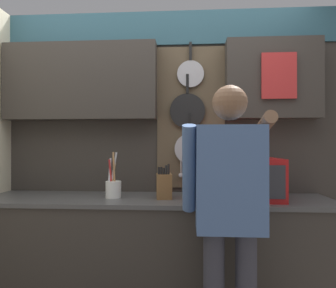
% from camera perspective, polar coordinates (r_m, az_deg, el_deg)
% --- Properties ---
extents(base_cabinet_counter, '(2.57, 0.58, 0.89)m').
position_cam_1_polar(base_cabinet_counter, '(2.38, -2.32, -20.94)').
color(base_cabinet_counter, '#38332D').
rests_on(base_cabinet_counter, ground_plane).
extents(back_wall_unit, '(3.14, 0.23, 2.40)m').
position_cam_1_polar(back_wall_unit, '(2.49, -2.09, 4.08)').
color(back_wall_unit, '#38332D').
rests_on(back_wall_unit, ground_plane).
extents(microwave, '(0.54, 0.39, 0.30)m').
position_cam_1_polar(microwave, '(2.24, 13.93, -6.43)').
color(microwave, red).
rests_on(microwave, base_cabinet_counter).
extents(knife_block, '(0.13, 0.16, 0.25)m').
position_cam_1_polar(knife_block, '(2.22, -0.76, -7.94)').
color(knife_block, brown).
rests_on(knife_block, base_cabinet_counter).
extents(utensil_crock, '(0.12, 0.12, 0.34)m').
position_cam_1_polar(utensil_crock, '(2.28, -10.39, -8.12)').
color(utensil_crock, white).
rests_on(utensil_crock, base_cabinet_counter).
extents(person, '(0.54, 0.63, 1.62)m').
position_cam_1_polar(person, '(1.77, 11.65, -10.62)').
color(person, '#383842').
rests_on(person, ground_plane).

